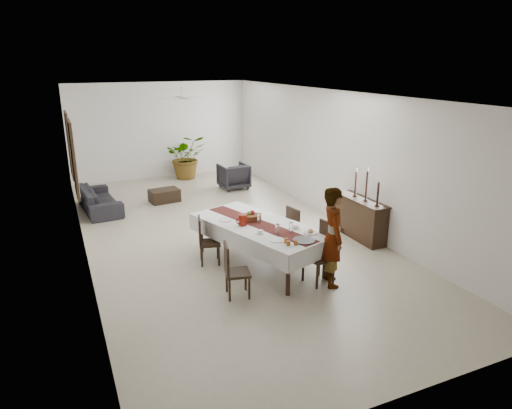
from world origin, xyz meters
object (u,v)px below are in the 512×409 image
object	(u,v)px
woman	(333,237)
sofa	(99,199)
sideboard_body	(360,219)
red_pitcher	(243,220)
dining_table_top	(259,226)

from	to	relation	value
woman	sofa	size ratio (longest dim) A/B	0.85
sideboard_body	woman	bearing A→B (deg)	-137.84
red_pitcher	sofa	distance (m)	5.31
red_pitcher	sideboard_body	size ratio (longest dim) A/B	0.15
woman	sofa	world-z (taller)	woman
dining_table_top	red_pitcher	size ratio (longest dim) A/B	12.00
red_pitcher	woman	xyz separation A→B (m)	(1.16, -1.36, -0.05)
sideboard_body	sofa	world-z (taller)	sideboard_body
red_pitcher	woman	distance (m)	1.79
red_pitcher	dining_table_top	bearing A→B (deg)	-12.80
dining_table_top	sofa	size ratio (longest dim) A/B	1.25
red_pitcher	sideboard_body	xyz separation A→B (m)	(2.99, 0.29, -0.51)
dining_table_top	sideboard_body	bearing A→B (deg)	-10.45
woman	dining_table_top	bearing A→B (deg)	53.08
dining_table_top	red_pitcher	xyz separation A→B (m)	(-0.31, 0.07, 0.15)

